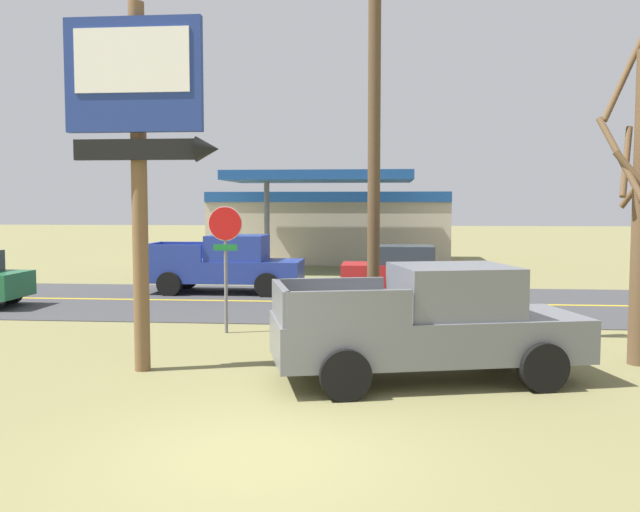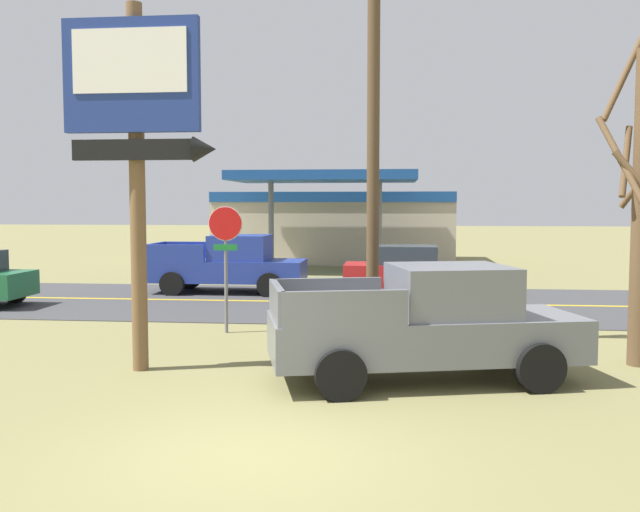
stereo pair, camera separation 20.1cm
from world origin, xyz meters
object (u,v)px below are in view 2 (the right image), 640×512
object	(u,v)px
motel_sign	(137,122)
gas_station	(335,224)
stop_sign	(226,246)
pickup_blue_on_road	(229,265)
utility_pole	(373,114)
pickup_grey_parked_on_lawn	(428,324)
car_red_far_lane	(407,270)

from	to	relation	value
motel_sign	gas_station	distance (m)	24.56
motel_sign	gas_station	world-z (taller)	motel_sign
motel_sign	gas_station	size ratio (longest dim) A/B	0.54
stop_sign	gas_station	size ratio (longest dim) A/B	0.25
gas_station	pickup_blue_on_road	size ratio (longest dim) A/B	2.31
utility_pole	pickup_grey_parked_on_lawn	bearing A→B (deg)	-69.49
utility_pole	car_red_far_lane	xyz separation A→B (m)	(0.89, 8.42, -4.01)
stop_sign	pickup_blue_on_road	distance (m)	7.47
utility_pole	pickup_grey_parked_on_lawn	xyz separation A→B (m)	(1.03, -2.75, -3.88)
pickup_blue_on_road	pickup_grey_parked_on_lawn	bearing A→B (deg)	-61.32
pickup_grey_parked_on_lawn	pickup_blue_on_road	size ratio (longest dim) A/B	1.06
motel_sign	pickup_grey_parked_on_lawn	world-z (taller)	motel_sign
motel_sign	stop_sign	bearing A→B (deg)	81.07
stop_sign	car_red_far_lane	bearing A→B (deg)	59.04
utility_pole	gas_station	world-z (taller)	utility_pole
motel_sign	pickup_blue_on_road	xyz separation A→B (m)	(-1.04, 11.07, -3.46)
utility_pole	car_red_far_lane	bearing A→B (deg)	83.97
motel_sign	pickup_grey_parked_on_lawn	xyz separation A→B (m)	(5.07, -0.10, -3.46)
pickup_grey_parked_on_lawn	motel_sign	bearing A→B (deg)	178.85
motel_sign	stop_sign	distance (m)	4.59
stop_sign	car_red_far_lane	world-z (taller)	stop_sign
motel_sign	utility_pole	bearing A→B (deg)	33.24
utility_pole	gas_station	bearing A→B (deg)	96.85
stop_sign	gas_station	distance (m)	20.55
gas_station	pickup_blue_on_road	xyz separation A→B (m)	(-2.47, -13.33, -0.98)
motel_sign	car_red_far_lane	size ratio (longest dim) A/B	1.55
pickup_grey_parked_on_lawn	utility_pole	bearing A→B (deg)	110.51
utility_pole	pickup_blue_on_road	size ratio (longest dim) A/B	1.74
stop_sign	pickup_grey_parked_on_lawn	distance (m)	6.06
utility_pole	gas_station	distance (m)	22.10
motel_sign	car_red_far_lane	xyz separation A→B (m)	(4.93, 11.07, -3.59)
pickup_grey_parked_on_lawn	car_red_far_lane	distance (m)	11.17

